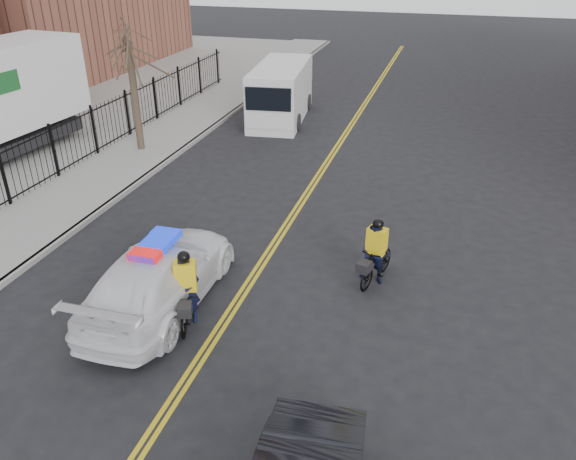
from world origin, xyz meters
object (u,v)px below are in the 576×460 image
(cyclist_near, at_px, (188,297))
(cyclist_far, at_px, (375,257))
(police_cruiser, at_px, (160,276))
(cargo_van, at_px, (280,94))

(cyclist_near, distance_m, cyclist_far, 4.79)
(police_cruiser, bearing_deg, cargo_van, -84.34)
(police_cruiser, xyz_separation_m, cyclist_near, (0.92, -0.45, -0.14))
(cyclist_near, bearing_deg, cyclist_far, 16.01)
(police_cruiser, relative_size, cyclist_near, 2.71)
(cargo_van, bearing_deg, police_cruiser, -90.24)
(police_cruiser, xyz_separation_m, cargo_van, (-1.76, 15.43, 0.46))
(police_cruiser, distance_m, cyclist_far, 5.33)
(cargo_van, bearing_deg, cyclist_near, -87.17)
(cyclist_far, bearing_deg, cargo_van, 133.72)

